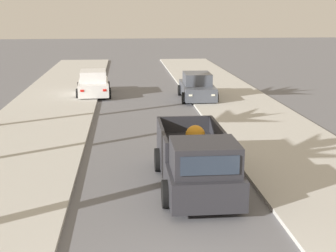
{
  "coord_description": "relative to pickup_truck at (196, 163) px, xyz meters",
  "views": [
    {
      "loc": [
        -1.1,
        -7.06,
        5.12
      ],
      "look_at": [
        0.38,
        8.7,
        1.2
      ],
      "focal_mm": 50.45,
      "sensor_mm": 36.0,
      "label": 1
    }
  ],
  "objects": [
    {
      "name": "curb_left",
      "position": [
        -5.0,
        6.15,
        -0.73
      ],
      "size": [
        0.16,
        60.0,
        0.1
      ],
      "primitive_type": "cube",
      "color": "silver",
      "rests_on": "ground"
    },
    {
      "name": "car_left_near",
      "position": [
        -3.92,
        15.93,
        -0.07
      ],
      "size": [
        2.2,
        4.33,
        1.54
      ],
      "color": "silver",
      "rests_on": "ground"
    },
    {
      "name": "pickup_truck",
      "position": [
        0.0,
        0.0,
        0.0
      ],
      "size": [
        2.22,
        5.21,
        1.8
      ],
      "color": "#28282D",
      "rests_on": "ground"
    },
    {
      "name": "curb_right",
      "position": [
        3.11,
        6.15,
        -0.73
      ],
      "size": [
        0.16,
        60.0,
        0.1
      ],
      "primitive_type": "cube",
      "color": "silver",
      "rests_on": "ground"
    },
    {
      "name": "car_left_mid",
      "position": [
        2.2,
        14.1,
        -0.07
      ],
      "size": [
        2.12,
        4.3,
        1.54
      ],
      "color": "#474C56",
      "rests_on": "ground"
    },
    {
      "name": "sidewalk_right",
      "position": [
        4.1,
        6.15,
        -0.72
      ],
      "size": [
        4.78,
        60.0,
        0.12
      ],
      "primitive_type": "cube",
      "color": "#B2AFA8",
      "rests_on": "ground"
    },
    {
      "name": "sidewalk_left",
      "position": [
        -5.99,
        6.15,
        -0.72
      ],
      "size": [
        4.78,
        60.0,
        0.12
      ],
      "primitive_type": "cube",
      "color": "#B2AFA8",
      "rests_on": "ground"
    }
  ]
}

